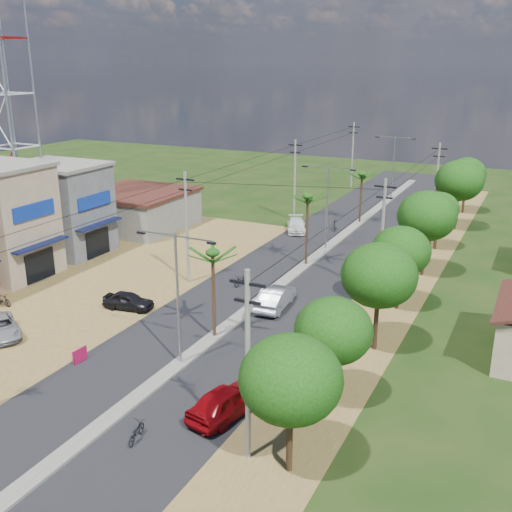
{
  "coord_description": "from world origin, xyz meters",
  "views": [
    {
      "loc": [
        17.88,
        -26.35,
        17.03
      ],
      "look_at": [
        -1.07,
        12.26,
        3.0
      ],
      "focal_mm": 42.0,
      "sensor_mm": 36.0,
      "label": 1
    }
  ],
  "objects_px": {
    "car_parked_silver": "(1,328)",
    "car_red_near": "(227,401)",
    "car_silver_mid": "(275,298)",
    "moto_rider_east": "(136,433)",
    "car_white_far": "(296,225)",
    "roadside_sign": "(80,356)",
    "car_parked_dark": "(128,301)"
  },
  "relations": [
    {
      "from": "car_red_near",
      "to": "car_parked_silver",
      "type": "xyz_separation_m",
      "value": [
        -17.54,
        1.55,
        -0.19
      ]
    },
    {
      "from": "car_parked_silver",
      "to": "car_parked_dark",
      "type": "bearing_deg",
      "value": -0.41
    },
    {
      "from": "car_white_far",
      "to": "roadside_sign",
      "type": "relative_size",
      "value": 4.16
    },
    {
      "from": "car_parked_silver",
      "to": "moto_rider_east",
      "type": "height_order",
      "value": "car_parked_silver"
    },
    {
      "from": "car_parked_silver",
      "to": "car_red_near",
      "type": "bearing_deg",
      "value": -62.78
    },
    {
      "from": "car_silver_mid",
      "to": "car_parked_silver",
      "type": "bearing_deg",
      "value": 35.45
    },
    {
      "from": "car_white_far",
      "to": "moto_rider_east",
      "type": "xyz_separation_m",
      "value": [
        7.2,
        -37.03,
        -0.23
      ]
    },
    {
      "from": "moto_rider_east",
      "to": "car_red_near",
      "type": "bearing_deg",
      "value": -139.45
    },
    {
      "from": "car_silver_mid",
      "to": "roadside_sign",
      "type": "bearing_deg",
      "value": 55.63
    },
    {
      "from": "car_red_near",
      "to": "car_parked_dark",
      "type": "xyz_separation_m",
      "value": [
        -12.89,
        8.8,
        -0.17
      ]
    },
    {
      "from": "car_silver_mid",
      "to": "moto_rider_east",
      "type": "relative_size",
      "value": 2.95
    },
    {
      "from": "car_white_far",
      "to": "car_parked_dark",
      "type": "relative_size",
      "value": 1.22
    },
    {
      "from": "car_red_near",
      "to": "roadside_sign",
      "type": "height_order",
      "value": "car_red_near"
    },
    {
      "from": "car_red_near",
      "to": "car_parked_silver",
      "type": "bearing_deg",
      "value": 6.3
    },
    {
      "from": "car_white_far",
      "to": "moto_rider_east",
      "type": "height_order",
      "value": "car_white_far"
    },
    {
      "from": "car_silver_mid",
      "to": "car_parked_silver",
      "type": "height_order",
      "value": "car_silver_mid"
    },
    {
      "from": "car_red_near",
      "to": "car_parked_silver",
      "type": "relative_size",
      "value": 1.07
    },
    {
      "from": "car_silver_mid",
      "to": "car_white_far",
      "type": "relative_size",
      "value": 1.06
    },
    {
      "from": "car_parked_silver",
      "to": "moto_rider_east",
      "type": "xyz_separation_m",
      "value": [
        14.74,
        -5.28,
        -0.18
      ]
    },
    {
      "from": "car_parked_dark",
      "to": "car_silver_mid",
      "type": "bearing_deg",
      "value": -71.5
    },
    {
      "from": "car_red_near",
      "to": "moto_rider_east",
      "type": "relative_size",
      "value": 2.89
    },
    {
      "from": "car_parked_silver",
      "to": "car_white_far",
      "type": "bearing_deg",
      "value": 18.91
    },
    {
      "from": "car_silver_mid",
      "to": "moto_rider_east",
      "type": "height_order",
      "value": "car_silver_mid"
    },
    {
      "from": "car_white_far",
      "to": "roadside_sign",
      "type": "bearing_deg",
      "value": -115.1
    },
    {
      "from": "car_white_far",
      "to": "car_parked_silver",
      "type": "distance_m",
      "value": 32.63
    },
    {
      "from": "car_silver_mid",
      "to": "roadside_sign",
      "type": "height_order",
      "value": "car_silver_mid"
    },
    {
      "from": "car_parked_silver",
      "to": "moto_rider_east",
      "type": "relative_size",
      "value": 2.7
    },
    {
      "from": "car_red_near",
      "to": "moto_rider_east",
      "type": "distance_m",
      "value": 4.68
    },
    {
      "from": "car_parked_silver",
      "to": "roadside_sign",
      "type": "height_order",
      "value": "car_parked_silver"
    },
    {
      "from": "car_red_near",
      "to": "car_white_far",
      "type": "distance_m",
      "value": 34.77
    },
    {
      "from": "car_red_near",
      "to": "roadside_sign",
      "type": "relative_size",
      "value": 4.32
    },
    {
      "from": "car_red_near",
      "to": "car_parked_silver",
      "type": "height_order",
      "value": "car_red_near"
    }
  ]
}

